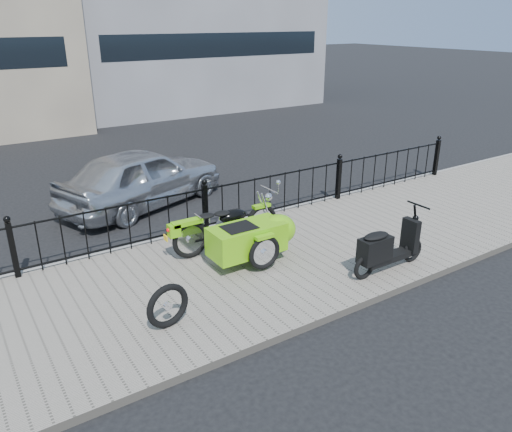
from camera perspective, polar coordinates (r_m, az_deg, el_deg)
ground at (r=9.09m, az=-1.85°, el=-5.08°), size 120.00×120.00×0.00m
sidewalk at (r=8.68m, az=-0.12°, el=-5.97°), size 30.00×3.80×0.12m
curb at (r=10.20m, az=-6.08°, el=-1.70°), size 30.00×0.10×0.12m
iron_fence at (r=9.89m, az=-5.82°, el=0.83°), size 14.11×0.11×1.08m
motorcycle_sidecar at (r=8.69m, az=-0.56°, el=-2.03°), size 2.28×1.48×0.98m
scooter at (r=8.54m, az=14.60°, el=-3.66°), size 1.58×0.46×1.07m
spare_tire at (r=7.00m, az=-10.05°, el=-10.08°), size 0.66×0.19×0.65m
sedan_car at (r=11.77m, az=-12.90°, el=4.35°), size 4.36×2.92×1.38m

